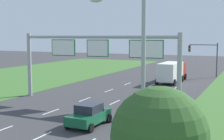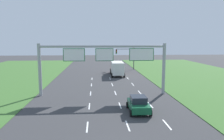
# 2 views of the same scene
# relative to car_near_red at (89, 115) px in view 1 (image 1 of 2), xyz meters

# --- Properties ---
(lane_dashes_inner_left) EXTENTS (0.14, 50.40, 0.01)m
(lane_dashes_inner_left) POSITION_rel_car_near_red_xyz_m (-5.15, -3.65, -0.81)
(lane_dashes_inner_left) COLOR white
(lane_dashes_inner_left) RESTS_ON ground_plane
(lane_dashes_inner_right) EXTENTS (0.14, 50.40, 0.01)m
(lane_dashes_inner_right) POSITION_rel_car_near_red_xyz_m (-1.65, -3.65, -0.81)
(lane_dashes_inner_right) COLOR white
(lane_dashes_inner_right) RESTS_ON ground_plane
(car_near_red) EXTENTS (2.21, 3.96, 1.66)m
(car_near_red) POSITION_rel_car_near_red_xyz_m (0.00, 0.00, 0.00)
(car_near_red) COLOR #145633
(car_near_red) RESTS_ON ground_plane
(box_truck) EXTENTS (2.79, 8.13, 2.92)m
(box_truck) POSITION_rel_car_near_red_xyz_m (0.13, 24.59, 0.81)
(box_truck) COLOR #B21E19
(box_truck) RESTS_ON ground_plane
(sign_gantry) EXTENTS (17.24, 0.44, 7.00)m
(sign_gantry) POSITION_rel_car_near_red_xyz_m (-3.15, 7.60, 4.12)
(sign_gantry) COLOR #9EA0A5
(sign_gantry) RESTS_ON ground_plane
(traffic_light_mast) EXTENTS (4.76, 0.49, 5.60)m
(traffic_light_mast) POSITION_rel_car_near_red_xyz_m (3.39, 33.49, 3.05)
(traffic_light_mast) COLOR #47494F
(traffic_light_mast) RESTS_ON ground_plane
(street_lamp) EXTENTS (2.61, 0.32, 8.50)m
(street_lamp) POSITION_rel_car_near_red_xyz_m (6.51, -7.67, 4.26)
(street_lamp) COLOR #9EA0A5
(street_lamp) RESTS_ON ground_plane
(roadside_tree_near) EXTENTS (3.22, 3.22, 5.07)m
(roadside_tree_near) POSITION_rel_car_near_red_xyz_m (8.41, -10.38, 2.64)
(roadside_tree_near) COLOR #513823
(roadside_tree_near) RESTS_ON ground_plane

